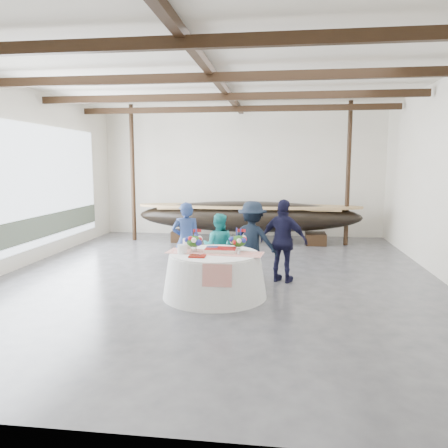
# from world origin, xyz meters

# --- Properties ---
(floor) EXTENTS (10.00, 12.00, 0.01)m
(floor) POSITION_xyz_m (0.00, 0.00, 0.00)
(floor) COLOR #3D3D42
(floor) RESTS_ON ground
(wall_back) EXTENTS (10.00, 0.02, 4.50)m
(wall_back) POSITION_xyz_m (0.00, 6.00, 2.25)
(wall_back) COLOR silver
(wall_back) RESTS_ON ground
(wall_front) EXTENTS (10.00, 0.02, 4.50)m
(wall_front) POSITION_xyz_m (0.00, -6.00, 2.25)
(wall_front) COLOR silver
(wall_front) RESTS_ON ground
(wall_left) EXTENTS (0.02, 12.00, 4.50)m
(wall_left) POSITION_xyz_m (-5.00, 0.00, 2.25)
(wall_left) COLOR silver
(wall_left) RESTS_ON ground
(ceiling) EXTENTS (10.00, 12.00, 0.01)m
(ceiling) POSITION_xyz_m (0.00, 0.00, 4.50)
(ceiling) COLOR white
(ceiling) RESTS_ON wall_back
(pavilion_structure) EXTENTS (9.80, 11.76, 4.50)m
(pavilion_structure) POSITION_xyz_m (0.00, 0.77, 4.00)
(pavilion_structure) COLOR black
(pavilion_structure) RESTS_ON ground
(open_bay) EXTENTS (0.03, 7.00, 3.20)m
(open_bay) POSITION_xyz_m (-4.95, 1.00, 1.83)
(open_bay) COLOR silver
(open_bay) RESTS_ON ground
(longboat_display) EXTENTS (7.29, 1.46, 1.37)m
(longboat_display) POSITION_xyz_m (0.37, 4.41, 0.87)
(longboat_display) COLOR black
(longboat_display) RESTS_ON ground
(banquet_table) EXTENTS (2.03, 2.03, 0.87)m
(banquet_table) POSITION_xyz_m (0.16, -1.51, 0.43)
(banquet_table) COLOR silver
(banquet_table) RESTS_ON ground
(tabletop_items) EXTENTS (1.92, 0.95, 0.40)m
(tabletop_items) POSITION_xyz_m (0.12, -1.40, 1.02)
(tabletop_items) COLOR red
(tabletop_items) RESTS_ON banquet_table
(guest_woman_blue) EXTENTS (0.70, 0.53, 1.74)m
(guest_woman_blue) POSITION_xyz_m (-0.66, -0.34, 0.87)
(guest_woman_blue) COLOR navy
(guest_woman_blue) RESTS_ON ground
(guest_woman_teal) EXTENTS (0.76, 0.61, 1.48)m
(guest_woman_teal) POSITION_xyz_m (0.05, -0.17, 0.74)
(guest_woman_teal) COLOR teal
(guest_woman_teal) RESTS_ON ground
(guest_man_left) EXTENTS (1.26, 0.90, 1.77)m
(guest_man_left) POSITION_xyz_m (0.81, -0.20, 0.88)
(guest_man_left) COLOR black
(guest_man_left) RESTS_ON ground
(guest_man_right) EXTENTS (1.16, 0.80, 1.82)m
(guest_man_right) POSITION_xyz_m (1.49, -0.28, 0.91)
(guest_man_right) COLOR black
(guest_man_right) RESTS_ON ground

